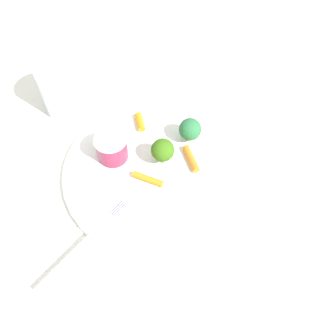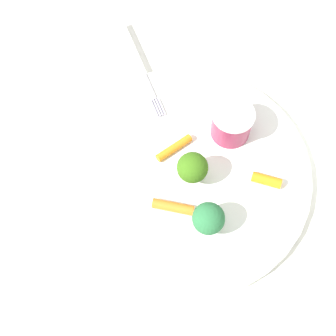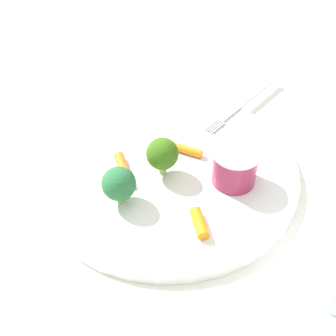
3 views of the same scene
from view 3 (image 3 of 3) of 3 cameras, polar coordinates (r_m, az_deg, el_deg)
ground_plane at (r=0.55m, az=-0.09°, el=-0.68°), size 2.40×2.40×0.00m
plate at (r=0.54m, az=-0.09°, el=-0.22°), size 0.31×0.31×0.01m
sauce_cup at (r=0.51m, az=8.35°, el=0.17°), size 0.05×0.05×0.04m
broccoli_floret_0 at (r=0.48m, az=-6.16°, el=-1.99°), size 0.04×0.04×0.05m
broccoli_floret_1 at (r=0.51m, az=-0.71°, el=1.75°), size 0.04×0.04×0.05m
carrot_stick_0 at (r=0.53m, az=-5.62°, el=-0.09°), size 0.05×0.01×0.01m
carrot_stick_1 at (r=0.47m, az=3.53°, el=-7.01°), size 0.04×0.02×0.01m
carrot_stick_2 at (r=0.55m, az=1.82°, el=2.43°), size 0.04×0.04×0.01m
fork at (r=0.64m, az=9.44°, el=7.98°), size 0.09×0.15×0.00m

